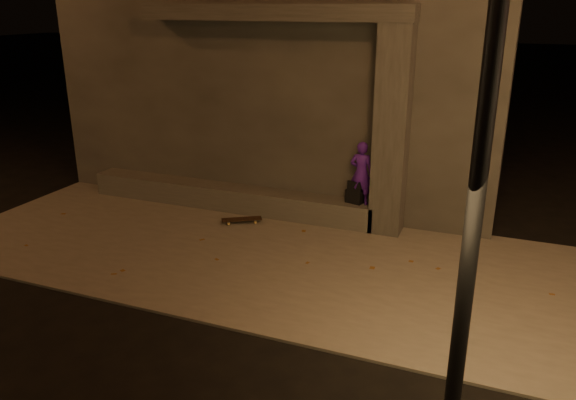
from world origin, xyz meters
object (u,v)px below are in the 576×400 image
at_px(backpack, 355,195).
at_px(skateboard, 242,219).
at_px(street_lamp_0, 499,0).
at_px(skateboarder, 361,173).
at_px(column, 392,133).

relative_size(backpack, skateboard, 0.58).
bearing_deg(street_lamp_0, skateboarder, 113.17).
bearing_deg(street_lamp_0, skateboard, 133.82).
relative_size(column, street_lamp_0, 0.52).
xyz_separation_m(skateboarder, street_lamp_0, (2.18, -5.09, 2.88)).
height_order(skateboarder, backpack, skateboarder).
bearing_deg(column, skateboard, -165.88).
bearing_deg(column, skateboarder, 180.00).
bearing_deg(skateboarder, skateboard, 18.48).
xyz_separation_m(column, backpack, (-0.60, 0.00, -1.20)).
relative_size(column, skateboarder, 3.13).
bearing_deg(skateboarder, column, -178.84).
bearing_deg(skateboard, skateboarder, -14.22).
bearing_deg(skateboarder, street_lamp_0, 114.33).
relative_size(skateboarder, street_lamp_0, 0.17).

